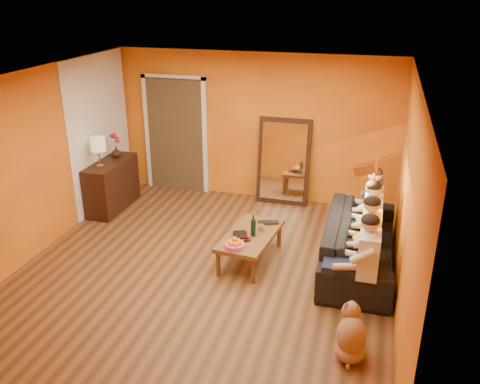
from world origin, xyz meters
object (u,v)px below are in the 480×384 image
(tumbler, at_px, (261,228))
(vase, at_px, (116,152))
(person_mid_right, at_px, (371,223))
(dog, at_px, (352,332))
(sideboard, at_px, (112,185))
(wine_bottle, at_px, (253,226))
(coffee_table, at_px, (250,247))
(mirror_frame, at_px, (284,161))
(person_far_right, at_px, (373,207))
(person_far_left, at_px, (368,262))
(sofa, at_px, (360,242))
(person_mid_left, at_px, (370,241))
(floor_lamp, at_px, (370,215))
(laptop, at_px, (269,224))
(table_lamp, at_px, (99,153))

(tumbler, relative_size, vase, 0.53)
(person_mid_right, bearing_deg, dog, -92.56)
(sideboard, bearing_deg, dog, -33.00)
(tumbler, bearing_deg, vase, 156.54)
(wine_bottle, xyz_separation_m, vase, (-2.81, 1.42, 0.37))
(coffee_table, bearing_deg, person_mid_right, 20.75)
(mirror_frame, distance_m, wine_bottle, 2.26)
(person_mid_right, bearing_deg, person_far_right, 90.00)
(person_mid_right, xyz_separation_m, wine_bottle, (-1.56, -0.46, -0.03))
(mirror_frame, xyz_separation_m, person_far_left, (1.58, -2.90, -0.15))
(dog, distance_m, person_far_right, 2.63)
(sofa, height_order, person_mid_left, person_mid_left)
(floor_lamp, xyz_separation_m, person_mid_left, (0.03, -0.55, -0.11))
(person_far_left, distance_m, wine_bottle, 1.69)
(coffee_table, height_order, vase, vase)
(vase, bearing_deg, person_mid_right, -12.45)
(coffee_table, xyz_separation_m, person_far_right, (1.61, 0.96, 0.40))
(wine_bottle, bearing_deg, tumbler, 67.62)
(sideboard, relative_size, person_far_left, 0.97)
(person_mid_right, height_order, tumbler, person_mid_right)
(laptop, bearing_deg, sideboard, 147.65)
(table_lamp, xyz_separation_m, vase, (0.00, 0.55, -0.16))
(mirror_frame, relative_size, vase, 8.23)
(sideboard, xyz_separation_m, table_lamp, (0.00, -0.30, 0.68))
(laptop, bearing_deg, mirror_frame, 77.05)
(wine_bottle, bearing_deg, vase, 153.19)
(sofa, height_order, coffee_table, sofa)
(sofa, distance_m, coffee_table, 1.51)
(tumbler, bearing_deg, wine_bottle, -112.38)
(sideboard, distance_m, floor_lamp, 4.41)
(mirror_frame, relative_size, sideboard, 1.29)
(wine_bottle, bearing_deg, sideboard, 157.39)
(person_mid_right, xyz_separation_m, person_far_right, (0.00, 0.55, 0.00))
(sofa, distance_m, wine_bottle, 1.49)
(floor_lamp, distance_m, person_mid_left, 0.56)
(sideboard, xyz_separation_m, wine_bottle, (2.81, -1.17, 0.15))
(coffee_table, distance_m, person_far_right, 1.91)
(sofa, height_order, wine_bottle, wine_bottle)
(coffee_table, xyz_separation_m, tumbler, (0.12, 0.12, 0.26))
(person_far_left, bearing_deg, coffee_table, 156.65)
(laptop, bearing_deg, floor_lamp, -15.49)
(person_far_right, bearing_deg, coffee_table, -149.25)
(person_far_left, relative_size, laptop, 3.92)
(dog, relative_size, person_far_left, 0.49)
(person_mid_left, bearing_deg, person_mid_right, 90.00)
(sofa, height_order, vase, vase)
(mirror_frame, xyz_separation_m, wine_bottle, (0.02, -2.25, -0.18))
(sofa, bearing_deg, table_lamp, 83.07)
(table_lamp, bearing_deg, tumbler, -13.67)
(mirror_frame, height_order, vase, mirror_frame)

